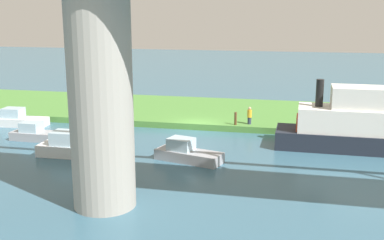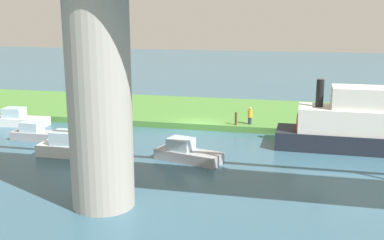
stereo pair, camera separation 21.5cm
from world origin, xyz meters
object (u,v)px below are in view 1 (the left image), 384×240
at_px(bridge_pylon, 101,100).
at_px(mooring_post, 236,119).
at_px(skiff_small, 351,124).
at_px(motorboat_red, 19,119).
at_px(motorboat_white, 187,153).
at_px(pontoon_yellow, 73,147).
at_px(riverboat_paddlewheel, 36,134).
at_px(person_on_bank, 249,115).

bearing_deg(bridge_pylon, mooring_post, -104.93).
height_order(skiff_small, motorboat_red, skiff_small).
relative_size(bridge_pylon, mooring_post, 10.36).
xyz_separation_m(motorboat_red, motorboat_white, (-15.78, 6.12, -0.02)).
bearing_deg(motorboat_red, pontoon_yellow, 140.96).
distance_m(bridge_pylon, motorboat_red, 19.90).
height_order(bridge_pylon, riverboat_paddlewheel, bridge_pylon).
bearing_deg(person_on_bank, riverboat_paddlewheel, 23.06).
distance_m(person_on_bank, skiff_small, 8.26).
xyz_separation_m(skiff_small, pontoon_yellow, (17.86, 5.52, -1.19)).
bearing_deg(motorboat_white, motorboat_red, -21.18).
bearing_deg(bridge_pylon, pontoon_yellow, -53.73).
distance_m(skiff_small, motorboat_white, 11.52).
xyz_separation_m(mooring_post, pontoon_yellow, (9.53, 8.88, -0.43)).
distance_m(person_on_bank, motorboat_white, 9.34).
relative_size(motorboat_red, motorboat_white, 1.00).
height_order(person_on_bank, pontoon_yellow, person_on_bank).
bearing_deg(motorboat_white, pontoon_yellow, 4.32).
xyz_separation_m(bridge_pylon, person_on_bank, (-5.33, -16.53, -4.04)).
distance_m(skiff_small, motorboat_red, 26.16).
relative_size(mooring_post, motorboat_red, 0.22).
xyz_separation_m(person_on_bank, motorboat_white, (3.04, 8.81, -0.69)).
height_order(person_on_bank, motorboat_red, person_on_bank).
distance_m(motorboat_red, pontoon_yellow, 10.61).
bearing_deg(motorboat_white, riverboat_paddlewheel, -11.43).
relative_size(mooring_post, motorboat_white, 0.22).
relative_size(bridge_pylon, pontoon_yellow, 2.14).
bearing_deg(riverboat_paddlewheel, skiff_small, -173.51).
bearing_deg(motorboat_red, mooring_post, -172.95).
xyz_separation_m(pontoon_yellow, motorboat_white, (-7.54, -0.57, -0.07)).
distance_m(bridge_pylon, person_on_bank, 17.83).
relative_size(motorboat_red, pontoon_yellow, 0.93).
bearing_deg(skiff_small, bridge_pylon, 45.16).
bearing_deg(riverboat_paddlewheel, mooring_post, -157.11).
bearing_deg(person_on_bank, motorboat_red, 8.13).
height_order(mooring_post, riverboat_paddlewheel, mooring_post).
distance_m(bridge_pylon, riverboat_paddlewheel, 14.81).
height_order(person_on_bank, riverboat_paddlewheel, person_on_bank).
relative_size(skiff_small, riverboat_paddlewheel, 2.34).
bearing_deg(pontoon_yellow, mooring_post, -137.01).
xyz_separation_m(person_on_bank, skiff_small, (-7.29, 3.85, 0.57)).
distance_m(skiff_small, pontoon_yellow, 18.74).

